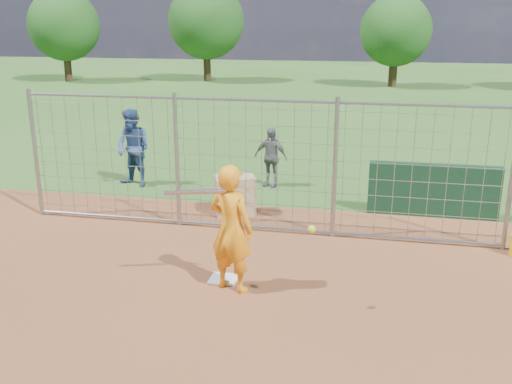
% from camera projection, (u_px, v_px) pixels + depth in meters
% --- Properties ---
extents(ground, '(100.00, 100.00, 0.00)m').
position_uv_depth(ground, '(227.00, 274.00, 9.08)').
color(ground, '#2D591E').
rests_on(ground, ground).
extents(home_plate, '(0.43, 0.43, 0.02)m').
position_uv_depth(home_plate, '(224.00, 279.00, 8.89)').
color(home_plate, silver).
rests_on(home_plate, ground).
extents(dugout_wall, '(2.60, 0.20, 1.10)m').
position_uv_depth(dugout_wall, '(433.00, 190.00, 11.61)').
color(dugout_wall, '#11381E').
rests_on(dugout_wall, ground).
extents(batter, '(0.82, 0.66, 1.93)m').
position_uv_depth(batter, '(231.00, 229.00, 8.31)').
color(batter, orange).
rests_on(batter, ground).
extents(bystander_a, '(1.09, 0.97, 1.87)m').
position_uv_depth(bystander_a, '(133.00, 148.00, 13.68)').
color(bystander_a, navy).
rests_on(bystander_a, ground).
extents(bystander_b, '(0.91, 0.55, 1.44)m').
position_uv_depth(bystander_b, '(271.00, 157.00, 13.71)').
color(bystander_b, '#5D5E63').
rests_on(bystander_b, ground).
extents(equipment_bin, '(0.95, 0.81, 0.80)m').
position_uv_depth(equipment_bin, '(235.00, 195.00, 11.82)').
color(equipment_bin, tan).
rests_on(equipment_bin, ground).
extents(equipment_in_play, '(2.15, 0.45, 0.42)m').
position_uv_depth(equipment_in_play, '(222.00, 201.00, 7.87)').
color(equipment_in_play, silver).
rests_on(equipment_in_play, ground).
extents(backstop_fence, '(9.08, 0.08, 2.60)m').
position_uv_depth(backstop_fence, '(254.00, 167.00, 10.59)').
color(backstop_fence, gray).
rests_on(backstop_fence, ground).
extents(tree_line, '(44.66, 6.72, 6.48)m').
position_uv_depth(tree_line, '(398.00, 23.00, 33.73)').
color(tree_line, '#3F2B19').
rests_on(tree_line, ground).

